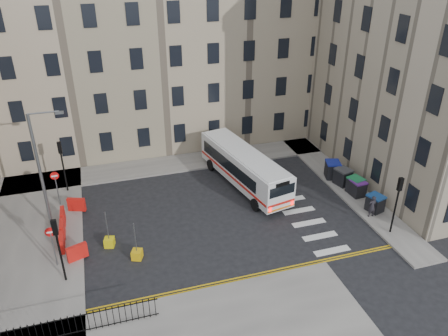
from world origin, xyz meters
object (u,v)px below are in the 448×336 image
bus (244,166)px  streetlamp (40,170)px  wheelie_bin_b (358,188)px  bollard_yellow (109,242)px  pedestrian (372,206)px  bollard_chevron (137,254)px  wheelie_bin_c (355,185)px  wheelie_bin_e (332,170)px  wheelie_bin_a (375,203)px  wheelie_bin_d (343,177)px

bus → streetlamp: bearing=174.9°
wheelie_bin_b → bollard_yellow: (-18.41, -0.65, -0.47)m
pedestrian → bollard_yellow: pedestrian is taller
bus → pedestrian: (6.97, -7.12, -0.65)m
bus → bollard_chevron: bus is taller
wheelie_bin_c → pedestrian: (-0.68, -3.17, 0.18)m
bus → bollard_yellow: 11.97m
wheelie_bin_b → bollard_chevron: (-16.87, -2.40, -0.47)m
wheelie_bin_e → wheelie_bin_a: bearing=-68.5°
wheelie_bin_e → wheelie_bin_d: bearing=-63.7°
pedestrian → wheelie_bin_c: bearing=-101.3°
wheelie_bin_b → wheelie_bin_c: wheelie_bin_c is taller
wheelie_bin_d → streetlamp: bearing=163.4°
streetlamp → bollard_chevron: streetlamp is taller
streetlamp → wheelie_bin_e: 21.92m
wheelie_bin_d → wheelie_bin_e: 1.28m
wheelie_bin_a → bollard_chevron: wheelie_bin_a is taller
wheelie_bin_b → wheelie_bin_c: size_ratio=0.91×
bus → wheelie_bin_b: (7.61, -4.33, -0.85)m
wheelie_bin_c → wheelie_bin_e: wheelie_bin_e is taller
wheelie_bin_e → bollard_yellow: (-18.01, -3.73, -0.55)m
wheelie_bin_b → wheelie_bin_c: 0.39m
wheelie_bin_a → bollard_yellow: wheelie_bin_a is taller
pedestrian → wheelie_bin_d: bearing=-94.9°
wheelie_bin_a → bollard_chevron: 16.91m
wheelie_bin_e → pedestrian: pedestrian is taller
wheelie_bin_e → bollard_yellow: wheelie_bin_e is taller
wheelie_bin_b → bollard_chevron: 17.05m
bus → bollard_yellow: bus is taller
pedestrian → streetlamp: bearing=-13.7°
pedestrian → bollard_chevron: bearing=-0.7°
wheelie_bin_c → bollard_yellow: 18.49m
bollard_yellow → wheelie_bin_a: bearing=-4.9°
bus → wheelie_bin_e: bus is taller
wheelie_bin_b → bollard_chevron: wheelie_bin_b is taller
bus → pedestrian: bus is taller
streetlamp → wheelie_bin_d: bearing=-2.4°
bus → wheelie_bin_c: size_ratio=7.87×
streetlamp → wheelie_bin_a: (22.07, -4.95, -3.57)m
bollard_chevron → bus: bearing=36.0°
wheelie_bin_a → wheelie_bin_e: 5.33m
wheelie_bin_d → wheelie_bin_b: bearing=-98.3°
streetlamp → bollard_yellow: (3.63, -3.38, -4.04)m
streetlamp → bus: 14.77m
bus → wheelie_bin_b: bearing=-41.0°
wheelie_bin_c → pedestrian: 3.25m
wheelie_bin_e → bollard_chevron: (-16.47, -5.48, -0.55)m
wheelie_bin_d → bollard_yellow: bearing=173.5°
bollard_yellow → wheelie_bin_e: bearing=11.7°
wheelie_bin_c → streetlamp: bearing=160.0°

